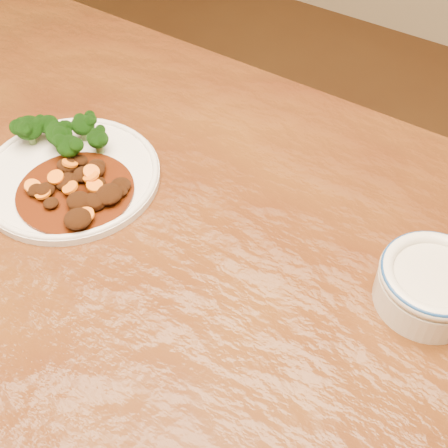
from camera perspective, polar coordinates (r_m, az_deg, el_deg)
The scene contains 5 objects.
dining_table at distance 0.86m, azimuth -4.84°, elevation -7.38°, with size 1.51×0.91×0.75m.
dinner_plate at distance 0.93m, azimuth -13.86°, elevation 4.35°, with size 0.26×0.26×0.02m.
broccoli_florets at distance 0.96m, azimuth -14.78°, elevation 8.06°, with size 0.14×0.09×0.05m.
mince_stew at distance 0.89m, azimuth -12.94°, elevation 2.98°, with size 0.16×0.16×0.03m.
dip_bowl at distance 0.78m, azimuth 18.44°, elevation -5.19°, with size 0.13×0.13×0.06m.
Camera 1 is at (0.33, -0.38, 1.37)m, focal length 50.00 mm.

